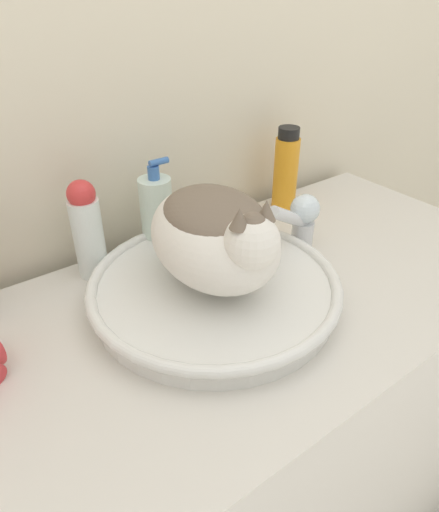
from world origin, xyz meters
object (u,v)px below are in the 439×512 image
(faucet, at_px, (302,218))
(soap_pump_bottle, at_px, (157,215))
(shampoo_bottle_tall, at_px, (286,170))
(lotion_bottle_white, at_px, (87,229))
(cat, at_px, (216,233))

(faucet, relative_size, soap_pump_bottle, 0.71)
(soap_pump_bottle, bearing_deg, shampoo_bottle_tall, 0.00)
(lotion_bottle_white, bearing_deg, soap_pump_bottle, -0.00)
(lotion_bottle_white, height_order, soap_pump_bottle, soap_pump_bottle)
(cat, distance_m, shampoo_bottle_tall, 0.41)
(lotion_bottle_white, relative_size, shampoo_bottle_tall, 0.98)
(faucet, xyz_separation_m, soap_pump_bottle, (-0.23, 0.17, 0.01))
(lotion_bottle_white, distance_m, shampoo_bottle_tall, 0.49)
(lotion_bottle_white, bearing_deg, cat, -56.90)
(cat, xyz_separation_m, faucet, (0.24, 0.04, -0.06))
(soap_pump_bottle, bearing_deg, cat, -91.87)
(shampoo_bottle_tall, bearing_deg, soap_pump_bottle, 180.00)
(soap_pump_bottle, bearing_deg, lotion_bottle_white, 180.00)
(faucet, distance_m, shampoo_bottle_tall, 0.21)
(cat, xyz_separation_m, lotion_bottle_white, (-0.14, 0.21, -0.04))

